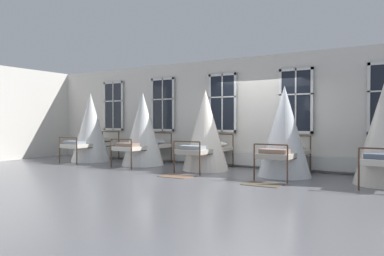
% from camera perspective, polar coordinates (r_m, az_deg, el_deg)
% --- Properties ---
extents(ground, '(30.06, 30.06, 0.00)m').
position_cam_1_polar(ground, '(9.67, 7.44, -6.92)').
color(ground, slate).
extents(back_wall_with_windows, '(16.03, 0.10, 3.19)m').
position_cam_1_polar(back_wall_with_windows, '(10.74, 10.21, 2.41)').
color(back_wall_with_windows, silver).
rests_on(back_wall_with_windows, ground).
extents(window_bank, '(11.87, 0.10, 2.69)m').
position_cam_1_polar(window_bank, '(10.63, 9.96, -0.96)').
color(window_bank, black).
rests_on(window_bank, ground).
extents(cot_first, '(1.29, 1.98, 2.27)m').
position_cam_1_polar(cot_first, '(12.82, -15.33, -0.02)').
color(cot_first, '#4C3323').
rests_on(cot_first, ground).
extents(cot_second, '(1.29, 1.97, 2.22)m').
position_cam_1_polar(cot_second, '(11.38, -7.57, -0.27)').
color(cot_second, '#4C3323').
rests_on(cot_second, ground).
extents(cot_third, '(1.29, 1.96, 2.20)m').
position_cam_1_polar(cot_third, '(10.15, 2.08, -0.47)').
color(cot_third, '#4C3323').
rests_on(cot_third, ground).
extents(cot_fourth, '(1.29, 1.97, 2.20)m').
position_cam_1_polar(cot_fourth, '(9.27, 14.04, -0.66)').
color(cot_fourth, '#4C3323').
rests_on(cot_fourth, ground).
extents(rug_third, '(0.80, 0.57, 0.01)m').
position_cam_1_polar(rug_third, '(9.06, -2.35, -7.42)').
color(rug_third, brown).
rests_on(rug_third, ground).
extents(rug_fourth, '(0.81, 0.58, 0.01)m').
position_cam_1_polar(rug_fourth, '(8.07, 10.84, -8.50)').
color(rug_fourth, brown).
rests_on(rug_fourth, ground).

